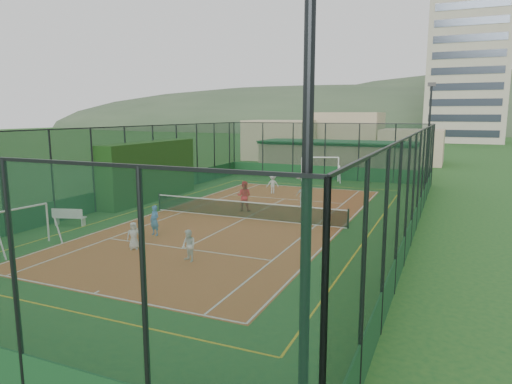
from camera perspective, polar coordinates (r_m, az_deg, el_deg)
ground at (r=25.69m, az=-1.33°, el=-3.32°), size 300.00×300.00×0.00m
court_slab at (r=25.69m, az=-1.33°, el=-3.31°), size 11.17×23.97×0.01m
tennis_net at (r=25.58m, az=-1.34°, el=-2.16°), size 11.67×0.12×1.06m
perimeter_fence at (r=25.24m, az=-1.35°, el=2.22°), size 18.12×34.12×5.00m
floodlight_se at (r=6.63m, az=6.27°, el=-5.00°), size 0.60×0.26×8.25m
floodlight_ne at (r=39.41m, az=20.76°, el=6.68°), size 0.60×0.26×8.25m
clubhouse at (r=46.14m, az=10.17°, el=4.33°), size 15.20×7.20×3.15m
apartment_tower at (r=105.15m, az=24.86°, el=13.89°), size 15.00×12.00×30.00m
distant_hills at (r=173.15m, az=20.04°, el=7.24°), size 200.00×60.00×24.00m
hedge_left at (r=31.76m, az=-13.09°, el=2.57°), size 1.36×9.03×3.95m
white_bench at (r=25.91m, az=-22.25°, el=-2.86°), size 1.75×0.93×0.95m
futsal_goal_near at (r=22.34m, az=-27.35°, el=-4.09°), size 2.82×1.08×1.77m
futsal_goal_far at (r=39.90m, az=8.01°, el=2.81°), size 3.38×2.12×2.10m
child_near_left at (r=20.48m, az=-15.04°, el=-5.30°), size 0.69×0.62×1.19m
child_near_mid at (r=22.53m, az=-12.56°, el=-3.49°), size 0.58×0.44×1.46m
child_near_right at (r=18.36m, az=-8.41°, el=-6.66°), size 0.77×0.70×1.28m
child_far_left at (r=33.57m, az=2.09°, el=1.02°), size 1.06×0.92×1.42m
child_far_right at (r=28.93m, az=5.88°, el=-0.44°), size 0.87×0.50×1.41m
child_far_back at (r=35.73m, az=6.15°, el=1.59°), size 1.47×0.94×1.52m
coach at (r=27.45m, az=-1.50°, el=-0.51°), size 0.97×0.81×1.82m
tennis_balls at (r=27.51m, az=-2.22°, el=-2.35°), size 4.80×0.42×0.07m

